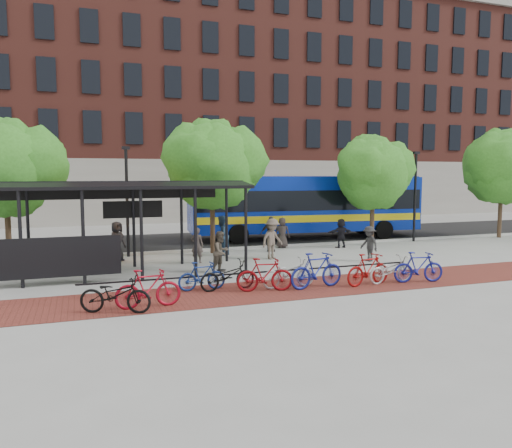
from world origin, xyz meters
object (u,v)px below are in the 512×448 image
object	(u,v)px
bike_4	(227,275)
bike_11	(419,267)
pedestrian_2	(221,236)
pedestrian_5	(341,233)
bus_shelter	(106,197)
tree_d	(503,164)
pedestrian_3	(272,239)
lamp_post_left	(127,198)
pedestrian_6	(282,233)
pedestrian_1	(197,245)
tree_a	(7,165)
bike_10	(391,270)
tree_c	(374,170)
pedestrian_4	(271,234)
pedestrian_8	(221,252)
tree_b	(214,161)
bike_7	(317,270)
pedestrian_9	(369,244)
bike_9	(368,269)
bike_6	(288,273)
pedestrian_0	(117,241)
bus	(305,203)
bike_0	(115,295)
lamp_post_right	(415,194)
bike_5	(265,275)

from	to	relation	value
bike_4	bike_11	xyz separation A→B (m)	(6.75, -1.14, 0.05)
pedestrian_2	pedestrian_5	bearing A→B (deg)	140.71
bus_shelter	tree_d	bearing A→B (deg)	9.36
pedestrian_3	lamp_post_left	bearing A→B (deg)	131.55
pedestrian_3	pedestrian_6	xyz separation A→B (m)	(1.78, 3.09, -0.12)
pedestrian_1	pedestrian_3	xyz separation A→B (m)	(3.44, -0.18, 0.15)
bus_shelter	pedestrian_5	distance (m)	12.59
tree_a	bike_11	distance (m)	17.15
bike_10	pedestrian_2	size ratio (longest dim) A/B	0.97
tree_c	bike_11	world-z (taller)	tree_c
pedestrian_4	pedestrian_6	bearing A→B (deg)	54.94
bike_4	pedestrian_8	world-z (taller)	pedestrian_8
tree_b	bus_shelter	bearing A→B (deg)	-143.79
bike_7	pedestrian_9	world-z (taller)	pedestrian_9
bike_10	pedestrian_9	bearing A→B (deg)	-27.44
bike_4	pedestrian_1	distance (m)	5.40
tree_b	bike_9	size ratio (longest dim) A/B	3.44
tree_c	lamp_post_left	world-z (taller)	tree_c
bike_7	tree_b	bearing A→B (deg)	0.37
tree_d	lamp_post_left	distance (m)	22.17
pedestrian_9	bike_6	bearing A→B (deg)	-65.75
bike_7	pedestrian_8	distance (m)	4.40
bike_11	pedestrian_1	distance (m)	9.25
bike_10	pedestrian_0	xyz separation A→B (m)	(-8.82, 7.92, 0.40)
bike_10	pedestrian_1	xyz separation A→B (m)	(-5.57, 6.27, 0.29)
tree_b	bus	distance (m)	7.78
pedestrian_6	pedestrian_9	xyz separation A→B (m)	(2.08, -5.04, -0.02)
tree_a	bike_0	xyz separation A→B (m)	(3.67, -9.45, -3.71)
pedestrian_1	pedestrian_5	world-z (taller)	pedestrian_1
bus_shelter	tree_b	bearing A→B (deg)	36.21
tree_b	pedestrian_1	distance (m)	4.65
bike_6	pedestrian_4	size ratio (longest dim) A/B	1.09
bike_10	pedestrian_8	size ratio (longest dim) A/B	1.12
pedestrian_2	pedestrian_4	distance (m)	2.67
bike_6	bike_11	size ratio (longest dim) A/B	1.03
tree_d	pedestrian_5	distance (m)	11.89
lamp_post_right	bike_5	distance (m)	15.31
bike_11	pedestrian_0	xyz separation A→B (m)	(-9.80, 8.18, 0.33)
bus_shelter	pedestrian_4	distance (m)	8.91
bike_4	pedestrian_2	size ratio (longest dim) A/B	1.01
lamp_post_left	bike_9	xyz separation A→B (m)	(7.28, -9.04, -2.18)
bus_shelter	bike_9	world-z (taller)	bus_shelter
tree_b	bike_6	bearing A→B (deg)	-86.99
bike_6	bus_shelter	bearing A→B (deg)	50.93
bike_10	bike_0	bearing A→B (deg)	89.45
pedestrian_0	pedestrian_9	size ratio (longest dim) A/B	1.13
bus	pedestrian_9	distance (m)	8.25
bus_shelter	bike_4	size ratio (longest dim) A/B	5.53
pedestrian_6	pedestrian_9	size ratio (longest dim) A/B	1.02
tree_d	pedestrian_8	world-z (taller)	tree_d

